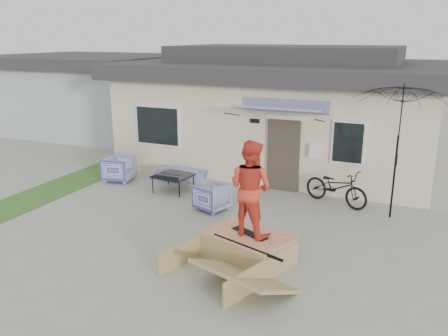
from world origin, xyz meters
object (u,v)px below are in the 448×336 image
at_px(coffee_table, 173,183).
at_px(skater, 250,186).
at_px(skateboard, 250,233).
at_px(armchair_right, 212,196).
at_px(bicycle, 336,183).
at_px(armchair_left, 119,167).
at_px(loveseat, 181,171).
at_px(skate_ramp, 248,247).
at_px(patio_umbrella, 397,149).

height_order(coffee_table, skater, skater).
bearing_deg(skateboard, armchair_right, 155.22).
bearing_deg(skateboard, coffee_table, 163.34).
bearing_deg(bicycle, coffee_table, 120.60).
relative_size(armchair_left, armchair_right, 1.12).
distance_m(loveseat, armchair_right, 2.76).
height_order(loveseat, coffee_table, loveseat).
relative_size(skate_ramp, skateboard, 2.56).
distance_m(loveseat, armchair_left, 1.93).
distance_m(patio_umbrella, skateboard, 4.45).
xyz_separation_m(skate_ramp, skateboard, (0.02, 0.05, 0.30)).
bearing_deg(skater, patio_umbrella, -109.99).
bearing_deg(armchair_left, bicycle, -95.29).
bearing_deg(skateboard, bicycle, 100.37).
height_order(armchair_right, bicycle, bicycle).
height_order(loveseat, patio_umbrella, patio_umbrella).
xyz_separation_m(coffee_table, skater, (3.56, -3.13, 1.32)).
relative_size(coffee_table, skate_ramp, 0.44).
relative_size(patio_umbrella, skateboard, 2.91).
bearing_deg(bicycle, armchair_left, 116.11).
distance_m(loveseat, skate_ramp, 5.67).
distance_m(coffee_table, skateboard, 4.75).
height_order(loveseat, bicycle, bicycle).
relative_size(bicycle, skater, 0.97).
bearing_deg(armchair_right, patio_umbrella, 124.40).
bearing_deg(armchair_left, skater, -131.15).
relative_size(skate_ramp, skater, 1.15).
height_order(bicycle, skateboard, bicycle).
height_order(armchair_right, skateboard, armchair_right).
bearing_deg(armchair_right, bicycle, 138.08).
bearing_deg(patio_umbrella, skate_ramp, -124.41).
bearing_deg(skater, skateboard, -0.00).
bearing_deg(loveseat, skater, 121.90).
xyz_separation_m(armchair_right, coffee_table, (-1.68, 0.93, -0.15)).
height_order(loveseat, skater, skater).
distance_m(bicycle, patio_umbrella, 1.88).
xyz_separation_m(loveseat, armchair_right, (1.97, -1.93, 0.07)).
relative_size(loveseat, coffee_table, 1.64).
bearing_deg(skate_ramp, skater, 90.00).
bearing_deg(skater, loveseat, -32.38).
distance_m(loveseat, skateboard, 5.65).
relative_size(armchair_right, skateboard, 0.90).
distance_m(skate_ramp, skater, 1.29).
bearing_deg(bicycle, loveseat, 108.33).
xyz_separation_m(armchair_left, armchair_right, (3.72, -1.11, -0.05)).
height_order(armchair_left, skate_ramp, armchair_left).
bearing_deg(skater, coffee_table, -26.72).
xyz_separation_m(bicycle, patio_umbrella, (1.44, -0.39, 1.15)).
relative_size(loveseat, bicycle, 0.86).
xyz_separation_m(coffee_table, bicycle, (4.56, 0.79, 0.35)).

